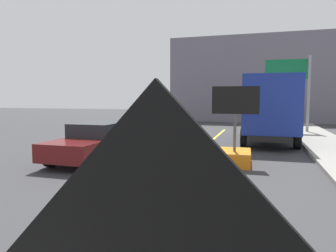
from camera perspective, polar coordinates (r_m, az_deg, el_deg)
name	(u,v)px	position (r m, az deg, el deg)	size (l,w,h in m)	color
lane_center_stripe	(109,228)	(5.83, -10.84, -18.06)	(0.14, 36.00, 0.01)	yellow
arrow_board_trailer	(234,150)	(11.05, 12.15, -4.40)	(1.60, 1.84, 2.70)	orange
box_truck	(269,107)	(16.93, 18.15, 3.26)	(2.70, 7.40, 3.33)	black
pickup_car	(98,141)	(11.86, -12.83, -2.71)	(1.97, 4.70, 1.38)	#591414
highway_guide_sign	(296,81)	(21.77, 22.51, 7.74)	(2.79, 0.18, 5.00)	gray
far_building_block	(264,80)	(33.39, 17.37, 8.04)	(18.14, 6.74, 8.21)	slate
traffic_cone_mid_lane	(217,206)	(5.77, 9.08, -14.30)	(0.36, 0.36, 0.77)	black
traffic_cone_far_lane	(228,169)	(8.77, 11.01, -7.75)	(0.36, 0.36, 0.71)	black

